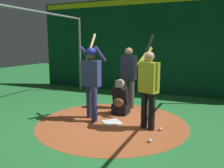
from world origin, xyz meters
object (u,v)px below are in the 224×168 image
batter (91,76)px  baseball_0 (93,117)px  catcher (121,101)px  baseball_2 (160,129)px  umpire (129,74)px  baseball_1 (150,140)px  visitor (149,85)px  home_plate (112,122)px

batter → baseball_0: 1.05m
catcher → baseball_2: (0.79, 1.25, -0.33)m
umpire → baseball_1: (2.16, 1.22, -0.96)m
baseball_2 → umpire: bearing=-139.2°
visitor → umpire: bearing=-123.4°
home_plate → catcher: (-0.72, -0.07, 0.36)m
batter → umpire: (-1.37, 0.48, -0.10)m
baseball_1 → batter: bearing=-115.1°
catcher → baseball_0: (0.65, -0.48, -0.33)m
umpire → visitor: size_ratio=0.85×
batter → visitor: (0.08, 1.45, -0.10)m
umpire → baseball_2: umpire is taller
home_plate → baseball_0: bearing=-97.3°
umpire → baseball_1: umpire is taller
catcher → baseball_2: size_ratio=12.96×
visitor → baseball_0: visitor is taller
baseball_1 → baseball_2: 0.69m
batter → baseball_1: size_ratio=28.83×
umpire → visitor: 1.74m
umpire → baseball_0: size_ratio=23.91×
visitor → baseball_1: 1.22m
catcher → baseball_2: bearing=57.7°
catcher → baseball_2: catcher is taller
batter → baseball_1: (0.79, 1.69, -1.05)m
home_plate → visitor: 1.33m
baseball_1 → baseball_0: bearing=-116.3°
baseball_2 → batter: bearing=-93.5°
catcher → visitor: bearing=51.4°
umpire → baseball_2: size_ratio=23.91×
visitor → baseball_2: bearing=106.8°
umpire → batter: bearing=-19.2°
catcher → batter: bearing=-36.1°
baseball_1 → baseball_2: bearing=175.6°
umpire → visitor: bearing=34.1°
home_plate → umpire: 1.72m
visitor → baseball_1: bearing=41.1°
visitor → baseball_0: bearing=-71.9°
catcher → baseball_1: 1.93m
catcher → baseball_0: size_ratio=12.96×
batter → baseball_2: batter is taller
baseball_0 → baseball_1: (0.83, 1.68, 0.00)m
batter → baseball_2: size_ratio=28.83×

